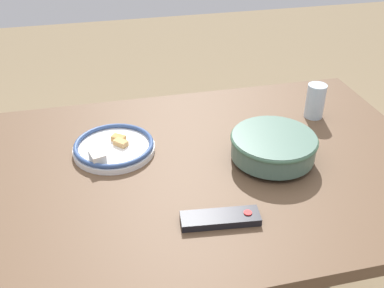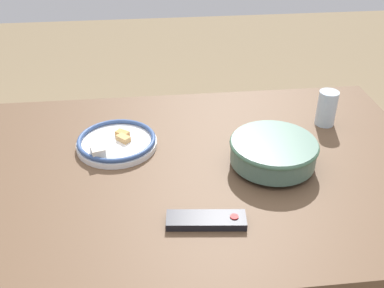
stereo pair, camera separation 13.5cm
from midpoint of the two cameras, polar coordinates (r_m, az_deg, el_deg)
name	(u,v)px [view 2 (the right image)]	position (r m, az deg, el deg)	size (l,w,h in m)	color
dining_table	(184,188)	(1.37, 1.78, -5.66)	(1.50, 0.94, 0.78)	brown
noodle_bowl	(273,151)	(1.34, 13.15, -1.00)	(0.26, 0.26, 0.08)	#4C6B5B
food_plate	(116,142)	(1.41, -6.91, 0.13)	(0.25, 0.25, 0.05)	white
tv_remote	(206,220)	(1.13, 5.29, -9.74)	(0.20, 0.08, 0.02)	black
drinking_glass	(327,108)	(1.59, 19.10, 4.27)	(0.06, 0.06, 0.12)	silver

